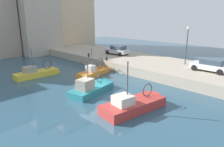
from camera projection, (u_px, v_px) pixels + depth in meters
water_surface at (95, 92)px, 20.68m from camera, size 80.00×80.00×0.00m
quay_wall at (159, 67)px, 28.39m from camera, size 9.00×56.00×1.20m
fishing_boat_yellow at (39, 75)px, 26.24m from camera, size 6.14×2.05×4.28m
fishing_boat_teal at (94, 90)px, 20.96m from camera, size 6.02×2.97×4.08m
fishing_boat_red at (137, 108)px, 17.07m from camera, size 6.60×2.98×5.06m
fishing_boat_orange at (96, 74)px, 26.90m from camera, size 5.85×2.63×4.26m
parked_car_white at (210, 65)px, 23.69m from camera, size 2.06×4.15×1.42m
parked_car_silver at (117, 50)px, 33.88m from camera, size 2.20×4.05×1.48m
mooring_bollard_mid at (107, 59)px, 29.38m from camera, size 0.28×0.28×0.55m
mooring_bollard_north at (89, 55)px, 32.08m from camera, size 0.28×0.28×0.55m
quay_streetlamp at (187, 39)px, 26.38m from camera, size 0.36×0.36×4.83m
waterfront_building_central at (65, 3)px, 47.63m from camera, size 10.67×9.21×20.29m
waterfront_building_east at (36, 13)px, 39.77m from camera, size 7.46×6.42×15.49m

